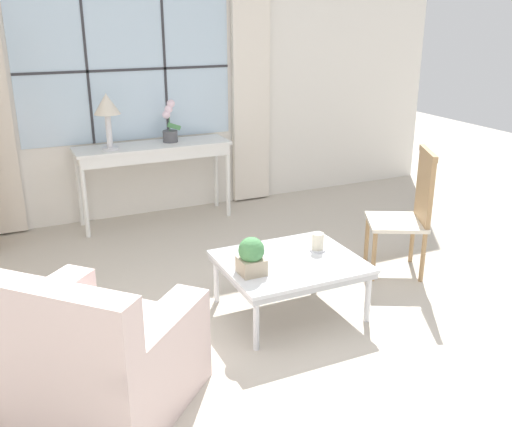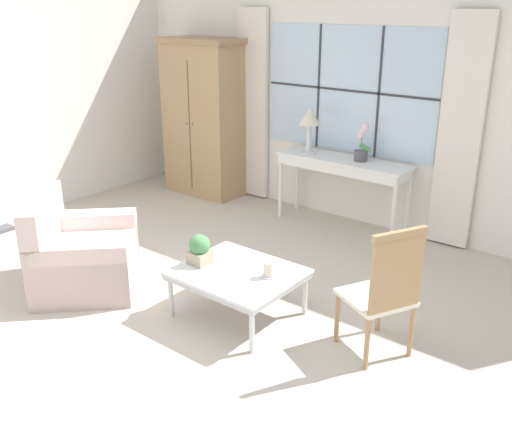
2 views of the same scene
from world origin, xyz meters
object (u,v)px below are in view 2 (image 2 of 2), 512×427
armoire (204,118)px  coffee_table (238,275)px  potted_plant_small (200,249)px  pillar_candle (269,270)px  table_lamp (309,119)px  potted_orchid (362,146)px  console_table (343,166)px  armchair_upholstered (82,257)px  side_chair_wooden (386,287)px

armoire → coffee_table: size_ratio=2.12×
potted_plant_small → pillar_candle: size_ratio=1.76×
table_lamp → potted_plant_small: table_lamp is taller
coffee_table → potted_orchid: bearing=93.9°
coffee_table → pillar_candle: size_ratio=6.56×
coffee_table → potted_plant_small: (-0.33, -0.08, 0.17)m
table_lamp → potted_orchid: size_ratio=1.26×
console_table → armchair_upholstered: bearing=-111.9°
console_table → potted_orchid: bearing=12.6°
potted_orchid → coffee_table: potted_orchid is taller
armchair_upholstered → coffee_table: armchair_upholstered is taller
armoire → pillar_candle: armoire is taller
console_table → potted_orchid: potted_orchid is taller
coffee_table → potted_plant_small: 0.38m
table_lamp → side_chair_wooden: bearing=-45.5°
side_chair_wooden → pillar_candle: (-0.92, -0.13, -0.10)m
armoire → console_table: bearing=1.1°
armoire → armchair_upholstered: (0.96, -2.64, -0.72)m
console_table → potted_plant_small: console_table is taller
armoire → armchair_upholstered: bearing=-70.0°
table_lamp → pillar_candle: 2.45m
armoire → console_table: armoire is taller
table_lamp → pillar_candle: size_ratio=3.67×
side_chair_wooden → coffee_table: size_ratio=1.08×
armoire → side_chair_wooden: bearing=-29.2°
armoire → potted_plant_small: 3.10m
table_lamp → potted_orchid: table_lamp is taller
potted_orchid → console_table: bearing=-167.4°
armchair_upholstered → coffee_table: (1.43, 0.46, 0.08)m
potted_plant_small → pillar_candle: potted_plant_small is taller
table_lamp → pillar_candle: bearing=-64.0°
armchair_upholstered → potted_plant_small: bearing=18.8°
potted_orchid → coffee_table: size_ratio=0.45×
armoire → potted_orchid: armoire is taller
potted_orchid → potted_plant_small: (-0.18, -2.35, -0.43)m
armoire → coffee_table: armoire is taller
table_lamp → coffee_table: table_lamp is taller
pillar_candle → potted_orchid: bearing=100.6°
coffee_table → armoire: bearing=137.5°
side_chair_wooden → armchair_upholstered: bearing=-166.0°
console_table → armchair_upholstered: 2.92m
table_lamp → side_chair_wooden: 2.84m
console_table → table_lamp: 0.64m
potted_plant_small → armchair_upholstered: bearing=-161.2°
coffee_table → console_table: bearing=98.9°
armoire → side_chair_wooden: (3.57, -1.99, -0.44)m
potted_plant_small → pillar_candle: bearing=14.3°
coffee_table → potted_plant_small: size_ratio=3.73×
side_chair_wooden → table_lamp: bearing=134.5°
console_table → potted_orchid: 0.32m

